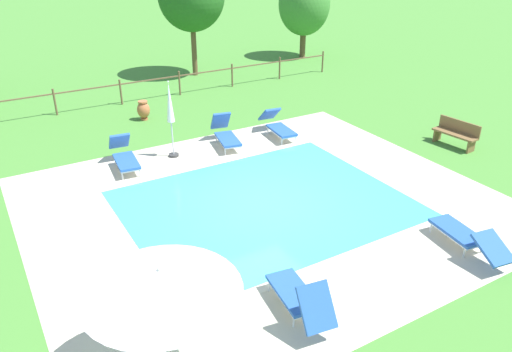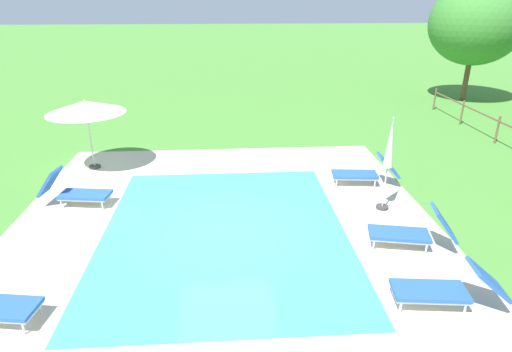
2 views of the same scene
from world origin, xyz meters
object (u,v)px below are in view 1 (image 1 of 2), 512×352
Objects in this scene: sun_lounger_south_near_corner at (278,126)px; patio_umbrella_open_foreground at (160,281)px; sun_lounger_north_far at (124,156)px; terracotta_urn_near_fence at (143,110)px; wooden_bench_lawn_side at (456,133)px; sun_lounger_north_end at (300,297)px; sun_lounger_north_mid at (467,236)px; patio_umbrella_closed_row_west at (170,109)px; sun_lounger_north_near_steps at (226,134)px; tree_east_mid at (304,4)px.

sun_lounger_south_near_corner is 11.04m from patio_umbrella_open_foreground.
sun_lounger_south_near_corner is at bearing -1.83° from sun_lounger_north_far.
sun_lounger_south_near_corner is 5.30m from terracotta_urn_near_fence.
sun_lounger_south_near_corner is 5.96m from wooden_bench_lawn_side.
sun_lounger_north_end is (0.80, -8.04, 0.01)m from sun_lounger_north_far.
sun_lounger_north_mid is at bearing -57.33° from sun_lounger_north_far.
patio_umbrella_open_foreground is 1.55× the size of wooden_bench_lawn_side.
patio_umbrella_closed_row_west is at bearing 0.90° from sun_lounger_north_far.
sun_lounger_north_far is at bearing -179.10° from patio_umbrella_closed_row_west.
sun_lounger_north_end is at bearing -95.46° from terracotta_urn_near_fence.
sun_lounger_north_far reaches higher than sun_lounger_south_near_corner.
patio_umbrella_closed_row_west is at bearing 67.40° from patio_umbrella_open_foreground.
wooden_bench_lawn_side is (10.01, -3.96, 0.08)m from sun_lounger_north_far.
sun_lounger_south_near_corner is 0.85× the size of patio_umbrella_open_foreground.
sun_lounger_north_near_steps is 0.95× the size of sun_lounger_south_near_corner.
sun_lounger_south_near_corner reaches higher than sun_lounger_north_mid.
tree_east_mid is at bearing 65.56° from sun_lounger_north_mid.
sun_lounger_north_near_steps reaches higher than wooden_bench_lawn_side.
sun_lounger_south_near_corner is 0.82× the size of patio_umbrella_closed_row_west.
sun_lounger_north_near_steps is 2.59× the size of terracotta_urn_near_fence.
wooden_bench_lawn_side reaches higher than sun_lounger_north_mid.
sun_lounger_north_mid is 1.09× the size of sun_lounger_north_far.
patio_umbrella_closed_row_west is at bearing 154.70° from wooden_bench_lawn_side.
sun_lounger_north_end is at bearing -95.51° from patio_umbrella_closed_row_west.
sun_lounger_north_mid is 9.75m from sun_lounger_north_far.
patio_umbrella_closed_row_west reaches higher than terracotta_urn_near_fence.
tree_east_mid reaches higher than sun_lounger_north_far.
sun_lounger_north_far is 4.28m from terracotta_urn_near_fence.
sun_lounger_north_far is 1.99m from patio_umbrella_closed_row_west.
patio_umbrella_open_foreground is 23.28m from tree_east_mid.
patio_umbrella_closed_row_west is (3.46, 8.32, -0.41)m from patio_umbrella_open_foreground.
terracotta_urn_near_fence is (-1.52, 3.82, 0.00)m from sun_lounger_north_near_steps.
tree_east_mid reaches higher than patio_umbrella_closed_row_west.
sun_lounger_north_far is at bearing -179.96° from sun_lounger_north_near_steps.
sun_lounger_north_far is at bearing -144.72° from tree_east_mid.
sun_lounger_north_mid is 0.47× the size of tree_east_mid.
patio_umbrella_open_foreground reaches higher than sun_lounger_south_near_corner.
sun_lounger_north_near_steps is at bearing -136.27° from tree_east_mid.
sun_lounger_north_near_steps reaches higher than sun_lounger_south_near_corner.
sun_lounger_south_near_corner is 4.02m from patio_umbrella_closed_row_west.
sun_lounger_north_mid is at bearing -65.91° from patio_umbrella_closed_row_west.
sun_lounger_north_far is at bearing -116.87° from terracotta_urn_near_fence.
patio_umbrella_closed_row_west is at bearing 84.49° from sun_lounger_north_end.
sun_lounger_north_end is at bearing -125.56° from tree_east_mid.
wooden_bench_lawn_side is at bearing -21.58° from sun_lounger_north_far.
sun_lounger_north_near_steps reaches higher than sun_lounger_north_mid.
patio_umbrella_closed_row_west is 3.99m from terracotta_urn_near_fence.
patio_umbrella_open_foreground is at bearing -112.60° from patio_umbrella_closed_row_west.
sun_lounger_north_far is 0.97× the size of sun_lounger_south_near_corner.
patio_umbrella_open_foreground reaches higher than sun_lounger_north_far.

